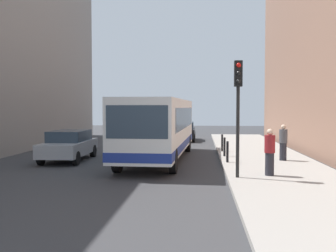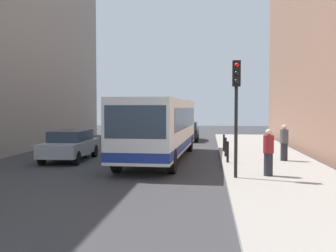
{
  "view_description": "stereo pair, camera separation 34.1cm",
  "coord_description": "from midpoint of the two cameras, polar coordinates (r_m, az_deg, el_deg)",
  "views": [
    {
      "loc": [
        2.27,
        -16.19,
        2.62
      ],
      "look_at": [
        0.8,
        1.06,
        1.8
      ],
      "focal_mm": 41.77,
      "sensor_mm": 36.0,
      "label": 1
    },
    {
      "loc": [
        2.6,
        -16.16,
        2.62
      ],
      "look_at": [
        0.8,
        1.06,
        1.8
      ],
      "focal_mm": 41.77,
      "sensor_mm": 36.0,
      "label": 2
    }
  ],
  "objects": [
    {
      "name": "ground_plane",
      "position": [
        16.56,
        -2.55,
        -6.38
      ],
      "size": [
        80.0,
        80.0,
        0.0
      ],
      "primitive_type": "plane",
      "color": "#38383A"
    },
    {
      "name": "sidewalk",
      "position": [
        16.64,
        16.28,
        -6.18
      ],
      "size": [
        4.4,
        40.0,
        0.15
      ],
      "primitive_type": "cube",
      "color": "#9E9991",
      "rests_on": "ground"
    },
    {
      "name": "bus",
      "position": [
        19.48,
        -0.59,
        0.09
      ],
      "size": [
        2.97,
        11.11,
        3.0
      ],
      "rotation": [
        0.0,
        0.0,
        3.1
      ],
      "color": "white",
      "rests_on": "ground"
    },
    {
      "name": "car_beside_bus",
      "position": [
        19.91,
        -13.59,
        -2.64
      ],
      "size": [
        1.94,
        4.44,
        1.48
      ],
      "rotation": [
        0.0,
        0.0,
        3.17
      ],
      "color": "#A5A8AD",
      "rests_on": "ground"
    },
    {
      "name": "car_behind_bus",
      "position": [
        30.96,
        3.06,
        -0.68
      ],
      "size": [
        1.86,
        4.4,
        1.48
      ],
      "rotation": [
        0.0,
        0.0,
        3.14
      ],
      "color": "black",
      "rests_on": "ground"
    },
    {
      "name": "traffic_light",
      "position": [
        13.88,
        10.63,
        4.27
      ],
      "size": [
        0.28,
        0.33,
        4.1
      ],
      "color": "black",
      "rests_on": "sidewalk"
    },
    {
      "name": "bollard_near",
      "position": [
        17.77,
        9.25,
        -3.76
      ],
      "size": [
        0.11,
        0.11,
        0.95
      ],
      "primitive_type": "cylinder",
      "color": "black",
      "rests_on": "sidewalk"
    },
    {
      "name": "bollard_mid",
      "position": [
        19.99,
        8.89,
        -3.03
      ],
      "size": [
        0.11,
        0.11,
        0.95
      ],
      "primitive_type": "cylinder",
      "color": "black",
      "rests_on": "sidewalk"
    },
    {
      "name": "bollard_far",
      "position": [
        22.22,
        8.6,
        -2.46
      ],
      "size": [
        0.11,
        0.11,
        0.95
      ],
      "primitive_type": "cylinder",
      "color": "black",
      "rests_on": "sidewalk"
    },
    {
      "name": "pedestrian_near_signal",
      "position": [
        14.6,
        15.1,
        -3.75
      ],
      "size": [
        0.38,
        0.38,
        1.7
      ],
      "rotation": [
        0.0,
        0.0,
        4.24
      ],
      "color": "#26262D",
      "rests_on": "sidewalk"
    },
    {
      "name": "pedestrian_mid_sidewalk",
      "position": [
        18.94,
        17.09,
        -2.35
      ],
      "size": [
        0.38,
        0.38,
        1.67
      ],
      "rotation": [
        0.0,
        0.0,
        1.01
      ],
      "color": "#26262D",
      "rests_on": "sidewalk"
    }
  ]
}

